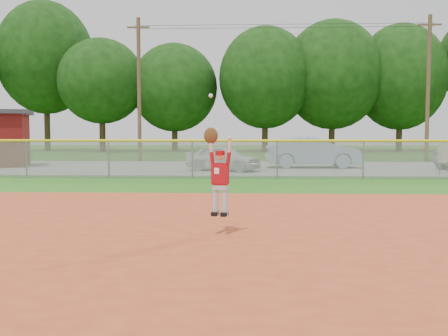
# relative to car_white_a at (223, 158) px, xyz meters

# --- Properties ---
(ground) EXTENTS (120.00, 120.00, 0.00)m
(ground) POSITION_rel_car_white_a_xyz_m (2.28, -13.64, -0.64)
(ground) COLOR #275F15
(ground) RESTS_ON ground
(clay_infield) EXTENTS (24.00, 16.00, 0.04)m
(clay_infield) POSITION_rel_car_white_a_xyz_m (2.28, -16.64, -0.62)
(clay_infield) COLOR #AE3D1F
(clay_infield) RESTS_ON ground
(parking_strip) EXTENTS (44.00, 10.00, 0.03)m
(parking_strip) POSITION_rel_car_white_a_xyz_m (2.28, 2.36, -0.62)
(parking_strip) COLOR gray
(parking_strip) RESTS_ON ground
(car_white_a) EXTENTS (3.82, 2.78, 1.21)m
(car_white_a) POSITION_rel_car_white_a_xyz_m (0.00, 0.00, 0.00)
(car_white_a) COLOR silver
(car_white_a) RESTS_ON parking_strip
(car_blue) EXTENTS (4.80, 1.75, 1.57)m
(car_blue) POSITION_rel_car_white_a_xyz_m (4.48, 2.34, 0.18)
(car_blue) COLOR #81A1C1
(car_blue) RESTS_ON parking_strip
(outfield_fence) EXTENTS (40.06, 0.10, 1.55)m
(outfield_fence) POSITION_rel_car_white_a_xyz_m (2.28, -3.64, 0.25)
(outfield_fence) COLOR gray
(outfield_fence) RESTS_ON ground
(power_lines) EXTENTS (19.40, 0.24, 9.00)m
(power_lines) POSITION_rel_car_white_a_xyz_m (3.28, 8.36, 4.04)
(power_lines) COLOR #4C3823
(power_lines) RESTS_ON ground
(tree_line) EXTENTS (62.37, 13.00, 14.43)m
(tree_line) POSITION_rel_car_white_a_xyz_m (3.24, 24.26, 6.90)
(tree_line) COLOR #422D1C
(tree_line) RESTS_ON ground
(ballplayer) EXTENTS (0.51, 0.29, 2.13)m
(ballplayer) POSITION_rel_car_white_a_xyz_m (0.59, -14.51, 0.50)
(ballplayer) COLOR silver
(ballplayer) RESTS_ON ground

